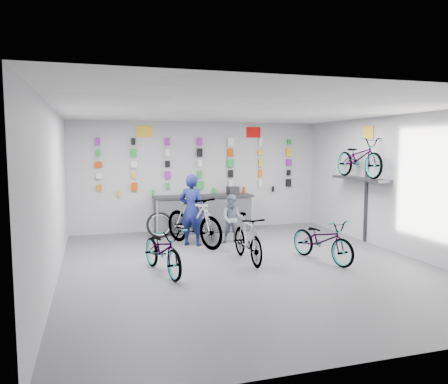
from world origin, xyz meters
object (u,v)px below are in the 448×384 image
object	(u,v)px
bike_left	(163,250)
customer	(233,219)
clerk	(192,210)
bike_right	(322,240)
counter	(203,214)
bike_center	(248,238)
bike_service	(194,220)

from	to	relation	value
bike_left	customer	distance (m)	2.82
bike_left	clerk	world-z (taller)	clerk
bike_right	counter	bearing A→B (deg)	97.73
bike_center	clerk	world-z (taller)	clerk
bike_center	counter	bearing A→B (deg)	92.13
bike_right	bike_service	size ratio (longest dim) A/B	0.83
bike_center	customer	world-z (taller)	customer
bike_left	clerk	bearing A→B (deg)	50.71
bike_service	counter	bearing A→B (deg)	41.90
bike_right	customer	distance (m)	2.42
bike_right	customer	world-z (taller)	customer
bike_center	clerk	bearing A→B (deg)	113.75
customer	bike_service	bearing A→B (deg)	-163.64
bike_left	bike_service	size ratio (longest dim) A/B	0.83
bike_left	bike_right	size ratio (longest dim) A/B	0.99
bike_left	bike_right	distance (m)	3.23
customer	counter	bearing A→B (deg)	120.01
counter	clerk	bearing A→B (deg)	-113.35
counter	bike_center	world-z (taller)	counter
counter	bike_right	xyz separation A→B (m)	(1.57, -3.66, -0.05)
bike_center	bike_right	xyz separation A→B (m)	(1.47, -0.39, -0.05)
counter	bike_left	distance (m)	3.95
bike_right	clerk	world-z (taller)	clerk
bike_center	bike_service	size ratio (longest dim) A/B	0.81
bike_right	clerk	distance (m)	3.11
counter	bike_left	bearing A→B (deg)	-114.90
bike_right	clerk	size ratio (longest dim) A/B	0.99
bike_left	customer	size ratio (longest dim) A/B	1.41
clerk	bike_service	bearing A→B (deg)	161.25
bike_center	clerk	xyz separation A→B (m)	(-0.75, 1.75, 0.36)
counter	bike_left	world-z (taller)	counter
clerk	bike_left	bearing A→B (deg)	97.44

